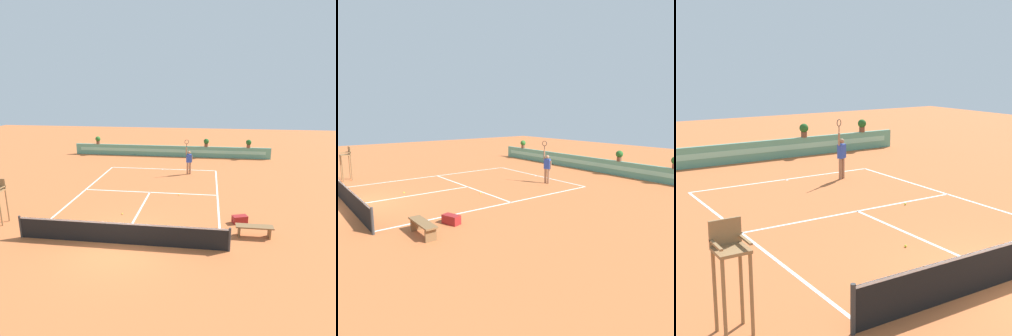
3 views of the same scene
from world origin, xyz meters
TOP-DOWN VIEW (x-y plane):
  - ground_plane at (0.00, 6.00)m, footprint 60.00×60.00m
  - court_lines at (0.00, 6.72)m, footprint 8.32×11.94m
  - back_wall_barrier at (0.00, 16.39)m, footprint 18.00×0.21m
  - umpire_chair at (-6.23, 1.26)m, footprint 0.60×0.60m
  - tennis_player at (2.10, 10.74)m, footprint 0.58×0.35m
  - tennis_ball_near_baseline at (-0.77, 2.93)m, footprint 0.07×0.07m
  - tennis_ball_mid_court at (1.83, 6.12)m, footprint 0.07×0.07m
  - potted_plant_right at (3.29, 16.39)m, footprint 0.48×0.48m
  - potted_plant_far_right at (7.02, 16.39)m, footprint 0.48×0.48m

SIDE VIEW (x-z plane):
  - ground_plane at x=0.00m, z-range 0.00..0.00m
  - court_lines at x=0.00m, z-range 0.00..0.01m
  - tennis_ball_near_baseline at x=-0.77m, z-range 0.00..0.07m
  - tennis_ball_mid_court at x=1.83m, z-range 0.00..0.07m
  - back_wall_barrier at x=0.00m, z-range 0.00..1.00m
  - tennis_player at x=2.10m, z-range -0.24..2.34m
  - umpire_chair at x=-6.23m, z-range 0.27..2.41m
  - potted_plant_right at x=3.29m, z-range 1.05..1.78m
  - potted_plant_far_right at x=7.02m, z-range 1.05..1.78m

